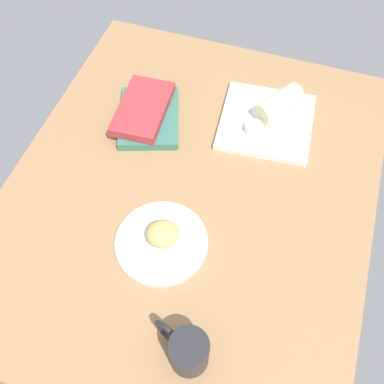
# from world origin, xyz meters

# --- Properties ---
(dining_table) EXTENTS (1.10, 0.90, 0.04)m
(dining_table) POSITION_xyz_m (0.00, 0.00, 0.02)
(dining_table) COLOR #9E754C
(dining_table) RESTS_ON ground
(round_plate) EXTENTS (0.22, 0.22, 0.01)m
(round_plate) POSITION_xyz_m (-0.17, 0.01, 0.05)
(round_plate) COLOR white
(round_plate) RESTS_ON dining_table
(scone_pastry) EXTENTS (0.09, 0.10, 0.05)m
(scone_pastry) POSITION_xyz_m (-0.16, 0.01, 0.08)
(scone_pastry) COLOR tan
(scone_pastry) RESTS_ON round_plate
(square_plate) EXTENTS (0.27, 0.27, 0.02)m
(square_plate) POSITION_xyz_m (0.27, -0.13, 0.05)
(square_plate) COLOR white
(square_plate) RESTS_ON dining_table
(sauce_cup) EXTENTS (0.05, 0.05, 0.02)m
(sauce_cup) POSITION_xyz_m (0.22, -0.11, 0.07)
(sauce_cup) COLOR silver
(sauce_cup) RESTS_ON square_plate
(breakfast_wrap) EXTENTS (0.15, 0.12, 0.06)m
(breakfast_wrap) POSITION_xyz_m (0.31, -0.15, 0.09)
(breakfast_wrap) COLOR beige
(breakfast_wrap) RESTS_ON square_plate
(book_stack) EXTENTS (0.25, 0.22, 0.05)m
(book_stack) POSITION_xyz_m (0.18, 0.19, 0.06)
(book_stack) COLOR #387260
(book_stack) RESTS_ON dining_table
(coffee_mug) EXTENTS (0.08, 0.12, 0.10)m
(coffee_mug) POSITION_xyz_m (-0.39, -0.12, 0.09)
(coffee_mug) COLOR #262628
(coffee_mug) RESTS_ON dining_table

